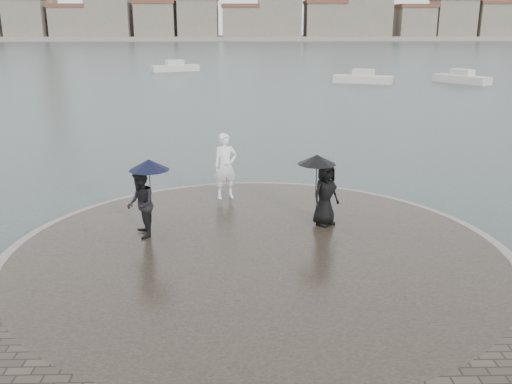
{
  "coord_description": "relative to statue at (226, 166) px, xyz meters",
  "views": [
    {
      "loc": [
        -0.41,
        -9.49,
        5.78
      ],
      "look_at": [
        0.0,
        4.8,
        1.45
      ],
      "focal_mm": 40.0,
      "sensor_mm": 36.0,
      "label": 1
    }
  ],
  "objects": [
    {
      "name": "visitor_left",
      "position": [
        -2.04,
        -3.28,
        0.09
      ],
      "size": [
        1.22,
        1.13,
        2.04
      ],
      "color": "black",
      "rests_on": "quay_tip"
    },
    {
      "name": "quay_tip",
      "position": [
        0.87,
        -4.29,
        -1.22
      ],
      "size": [
        11.9,
        11.9,
        0.36
      ],
      "primitive_type": "cylinder",
      "color": "#2D261E",
      "rests_on": "ground"
    },
    {
      "name": "visitor_right",
      "position": [
        2.7,
        -2.5,
        0.09
      ],
      "size": [
        1.29,
        1.11,
        1.95
      ],
      "color": "black",
      "rests_on": "quay_tip"
    },
    {
      "name": "statue",
      "position": [
        0.0,
        0.0,
        0.0
      ],
      "size": [
        0.87,
        0.71,
        2.07
      ],
      "primitive_type": "imported",
      "rotation": [
        0.0,
        0.0,
        0.32
      ],
      "color": "white",
      "rests_on": "quay_tip"
    },
    {
      "name": "ground",
      "position": [
        0.87,
        -7.79,
        -1.4
      ],
      "size": [
        400.0,
        400.0,
        0.0
      ],
      "primitive_type": "plane",
      "color": "#2B3835",
      "rests_on": "ground"
    },
    {
      "name": "boats",
      "position": [
        8.9,
        41.64,
        -1.02
      ],
      "size": [
        33.68,
        18.14,
        1.5
      ],
      "color": "beige",
      "rests_on": "ground"
    },
    {
      "name": "far_skyline",
      "position": [
        -5.42,
        152.91,
        4.21
      ],
      "size": [
        260.0,
        20.0,
        37.0
      ],
      "color": "gray",
      "rests_on": "ground"
    },
    {
      "name": "kerb_ring",
      "position": [
        0.87,
        -4.29,
        -1.24
      ],
      "size": [
        12.5,
        12.5,
        0.32
      ],
      "primitive_type": "cylinder",
      "color": "gray",
      "rests_on": "ground"
    }
  ]
}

